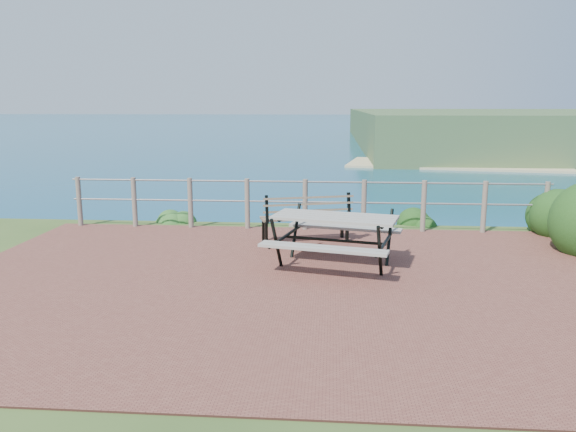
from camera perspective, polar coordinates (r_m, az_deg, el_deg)
name	(u,v)px	position (r m, az deg, el deg)	size (l,w,h in m)	color
ground	(293,283)	(7.93, 0.55, -6.78)	(10.00, 7.00, 0.12)	brown
ocean	(331,111)	(207.53, 4.42, 10.59)	(1200.00, 1200.00, 0.00)	#135A77
safety_railing	(305,202)	(11.04, 1.75, 1.46)	(9.40, 0.10, 1.00)	#6B5B4C
picnic_table	(334,235)	(8.57, 4.74, -1.97)	(1.97, 1.57, 0.78)	gray
park_bench	(305,210)	(10.06, 1.78, 0.62)	(1.65, 0.84, 0.90)	brown
shrub_right_edge	(556,235)	(11.88, 25.54, -1.77)	(1.04, 1.04, 1.48)	#1A3D12
shrub_lip_west	(177,220)	(12.34, -11.17, -0.42)	(0.74, 0.74, 0.46)	#26551F
shrub_lip_east	(415,223)	(12.14, 12.79, -0.68)	(0.80, 0.80, 0.55)	#1A3D12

